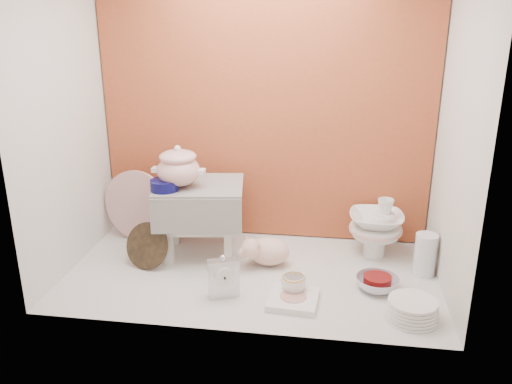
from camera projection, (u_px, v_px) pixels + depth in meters
The scene contains 17 objects.
ground at pixel (251, 273), 2.63m from camera, with size 1.80×1.80×0.00m, color silver.
niche_shell at pixel (257, 78), 2.49m from camera, with size 1.86×1.03×1.53m.
step_stool at pixel (201, 219), 2.79m from camera, with size 0.44×0.38×0.39m, color silver, non-canonical shape.
soup_tureen at pixel (178, 166), 2.65m from camera, with size 0.26×0.26×0.22m, color white, non-canonical shape.
cobalt_bowl at pixel (164, 185), 2.63m from camera, with size 0.14×0.14×0.05m, color #090945.
floral_platter at pixel (137, 206), 2.96m from camera, with size 0.40×0.05×0.40m, color white, non-canonical shape.
blue_white_vase at pixel (165, 218), 3.01m from camera, with size 0.22×0.22×0.23m, color white.
lacquer_tray at pixel (147, 246), 2.67m from camera, with size 0.24×0.10×0.22m, color black, non-canonical shape.
mantel_clock at pixel (223, 276), 2.39m from camera, with size 0.14×0.05×0.20m, color silver.
plush_pig at pixel (269, 251), 2.69m from camera, with size 0.27×0.18×0.16m, color beige.
teacup_saucer at pixel (293, 294), 2.44m from camera, with size 0.16×0.16×0.01m, color white.
gold_rim_teacup at pixel (294, 284), 2.42m from camera, with size 0.11×0.11×0.09m, color white.
lattice_dish at pixel (293, 300), 2.37m from camera, with size 0.22×0.22×0.03m, color white.
dinner_plate_stack at pixel (412, 309), 2.24m from camera, with size 0.23×0.23×0.09m, color white.
crystal_bowl at pixel (377, 283), 2.47m from camera, with size 0.20×0.20×0.06m, color silver.
clear_glass_vase at pixel (425, 255), 2.59m from camera, with size 0.11×0.11×0.21m, color silver.
porcelain_tower at pixel (376, 227), 2.78m from camera, with size 0.28×0.28×0.32m, color white, non-canonical shape.
Camera 1 is at (0.36, -2.32, 1.25)m, focal length 37.47 mm.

